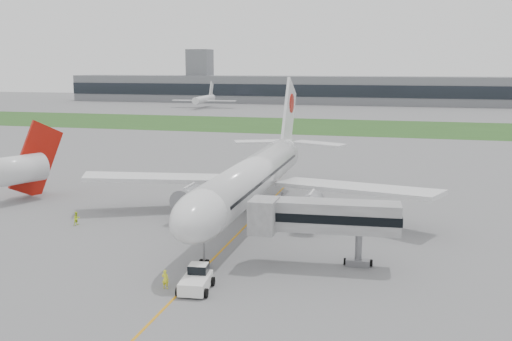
% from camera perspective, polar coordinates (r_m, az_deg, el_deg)
% --- Properties ---
extents(ground, '(600.00, 600.00, 0.00)m').
position_cam_1_polar(ground, '(71.15, -1.13, -5.67)').
color(ground, gray).
rests_on(ground, ground).
extents(apron_markings, '(70.00, 70.00, 0.04)m').
position_cam_1_polar(apron_markings, '(66.56, -2.30, -6.83)').
color(apron_markings, orange).
rests_on(apron_markings, ground).
extents(grass_strip, '(600.00, 50.00, 0.02)m').
position_cam_1_polar(grass_strip, '(187.76, 8.77, 4.35)').
color(grass_strip, '#2A4E1D').
rests_on(grass_strip, ground).
extents(terminal_building, '(320.00, 22.30, 14.00)m').
position_cam_1_polar(terminal_building, '(296.52, 10.99, 7.87)').
color(terminal_building, gray).
rests_on(terminal_building, ground).
extents(control_tower, '(12.00, 12.00, 56.00)m').
position_cam_1_polar(control_tower, '(317.54, -5.58, 6.91)').
color(control_tower, gray).
rests_on(control_tower, ground).
extents(airliner, '(48.13, 53.95, 17.88)m').
position_cam_1_polar(airliner, '(74.39, -0.14, -0.46)').
color(airliner, silver).
rests_on(airliner, ground).
extents(pushback_tug, '(3.16, 4.35, 2.11)m').
position_cam_1_polar(pushback_tug, '(52.14, -5.97, -10.76)').
color(pushback_tug, white).
rests_on(pushback_tug, ground).
extents(jet_bridge, '(14.70, 5.17, 6.81)m').
position_cam_1_polar(jet_bridge, '(56.93, 6.42, -4.62)').
color(jet_bridge, '#ADADAF').
rests_on(jet_bridge, ground).
extents(safety_cone_left, '(0.42, 0.42, 0.58)m').
position_cam_1_polar(safety_cone_left, '(53.52, -7.45, -11.00)').
color(safety_cone_left, orange).
rests_on(safety_cone_left, ground).
extents(safety_cone_right, '(0.42, 0.42, 0.58)m').
position_cam_1_polar(safety_cone_right, '(54.41, -5.23, -10.59)').
color(safety_cone_right, orange).
rests_on(safety_cone_right, ground).
extents(ground_crew_near, '(0.66, 0.44, 1.78)m').
position_cam_1_polar(ground_crew_near, '(52.74, -9.06, -10.68)').
color(ground_crew_near, '#FBFD2A').
rests_on(ground_crew_near, ground).
extents(ground_crew_far, '(0.94, 1.04, 1.74)m').
position_cam_1_polar(ground_crew_far, '(75.10, -17.49, -4.60)').
color(ground_crew_far, '#DCFF2A').
rests_on(ground_crew_far, ground).
extents(neighbor_aircraft, '(7.47, 15.00, 12.21)m').
position_cam_1_polar(neighbor_aircraft, '(90.47, -22.78, 0.15)').
color(neighbor_aircraft, '#A81309').
rests_on(neighbor_aircraft, ground).
extents(distant_aircraft_left, '(31.47, 28.08, 11.58)m').
position_cam_1_polar(distant_aircraft_left, '(268.80, -5.20, 6.26)').
color(distant_aircraft_left, silver).
rests_on(distant_aircraft_left, ground).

